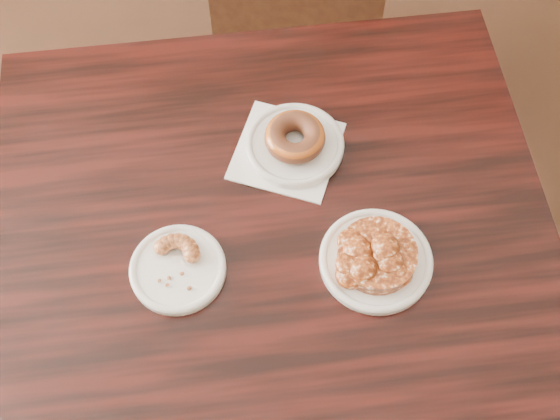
# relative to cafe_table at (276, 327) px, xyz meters

# --- Properties ---
(floor) EXTENTS (5.00, 5.00, 0.00)m
(floor) POSITION_rel_cafe_table_xyz_m (-0.02, 0.09, -0.38)
(floor) COLOR black
(floor) RESTS_ON ground
(cafe_table) EXTENTS (1.05, 1.05, 0.75)m
(cafe_table) POSITION_rel_cafe_table_xyz_m (0.00, 0.00, 0.00)
(cafe_table) COLOR black
(cafe_table) RESTS_ON floor
(chair_far) EXTENTS (0.43, 0.43, 0.90)m
(chair_far) POSITION_rel_cafe_table_xyz_m (-0.02, 0.79, 0.08)
(chair_far) COLOR black
(chair_far) RESTS_ON floor
(napkin) EXTENTS (0.19, 0.19, 0.00)m
(napkin) POSITION_rel_cafe_table_xyz_m (0.00, 0.18, 0.38)
(napkin) COLOR white
(napkin) RESTS_ON cafe_table
(plate_donut) EXTENTS (0.16, 0.16, 0.01)m
(plate_donut) POSITION_rel_cafe_table_xyz_m (0.01, 0.18, 0.39)
(plate_donut) COLOR silver
(plate_donut) RESTS_ON napkin
(plate_cruller) EXTENTS (0.14, 0.14, 0.01)m
(plate_cruller) POSITION_rel_cafe_table_xyz_m (-0.14, -0.05, 0.38)
(plate_cruller) COLOR white
(plate_cruller) RESTS_ON cafe_table
(plate_fritter) EXTENTS (0.17, 0.17, 0.01)m
(plate_fritter) POSITION_rel_cafe_table_xyz_m (0.15, -0.01, 0.38)
(plate_fritter) COLOR white
(plate_fritter) RESTS_ON cafe_table
(glazed_donut) EXTENTS (0.10, 0.10, 0.03)m
(glazed_donut) POSITION_rel_cafe_table_xyz_m (0.01, 0.18, 0.41)
(glazed_donut) COLOR #8E4814
(glazed_donut) RESTS_ON plate_donut
(apple_fritter) EXTENTS (0.16, 0.16, 0.04)m
(apple_fritter) POSITION_rel_cafe_table_xyz_m (0.15, -0.01, 0.41)
(apple_fritter) COLOR #431607
(apple_fritter) RESTS_ON plate_fritter
(cruller_fragment) EXTENTS (0.09, 0.09, 0.02)m
(cruller_fragment) POSITION_rel_cafe_table_xyz_m (-0.14, -0.05, 0.40)
(cruller_fragment) COLOR #602B13
(cruller_fragment) RESTS_ON plate_cruller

